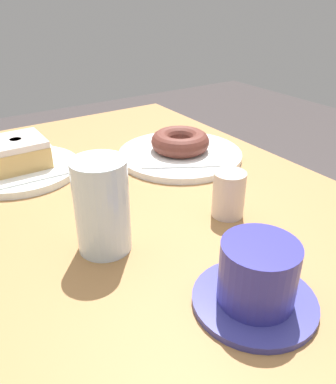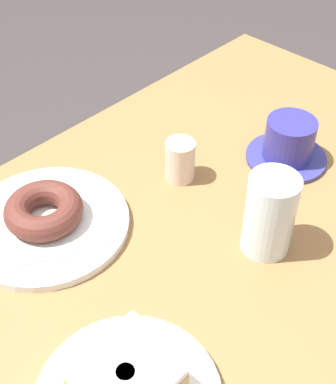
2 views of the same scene
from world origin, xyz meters
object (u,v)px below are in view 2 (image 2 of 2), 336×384
(donut_chocolate_ring, at_px, (44,210))
(coffee_cup, at_px, (289,143))
(donut_glazed_square, at_px, (127,383))
(sugar_jar, at_px, (180,160))
(plate_chocolate_ring, at_px, (47,224))
(water_glass, at_px, (267,213))

(donut_chocolate_ring, height_order, coffee_cup, coffee_cup)
(donut_glazed_square, height_order, sugar_jar, sugar_jar)
(coffee_cup, xyz_separation_m, sugar_jar, (-0.15, 0.09, -0.00))
(sugar_jar, bearing_deg, donut_glazed_square, -145.73)
(donut_glazed_square, bearing_deg, coffee_cup, 14.01)
(donut_chocolate_ring, relative_size, coffee_cup, 0.84)
(plate_chocolate_ring, distance_m, water_glass, 0.30)
(donut_chocolate_ring, relative_size, sugar_jar, 1.64)
(donut_glazed_square, relative_size, sugar_jar, 1.35)
(donut_glazed_square, height_order, plate_chocolate_ring, donut_glazed_square)
(plate_chocolate_ring, bearing_deg, water_glass, -52.42)
(donut_glazed_square, relative_size, water_glass, 0.75)
(plate_chocolate_ring, height_order, water_glass, water_glass)
(coffee_cup, distance_m, sugar_jar, 0.18)
(sugar_jar, bearing_deg, water_glass, -98.03)
(coffee_cup, bearing_deg, water_glass, -155.18)
(plate_chocolate_ring, bearing_deg, donut_glazed_square, -109.70)
(water_glass, height_order, sugar_jar, water_glass)
(coffee_cup, bearing_deg, donut_chocolate_ring, 156.33)
(water_glass, xyz_separation_m, sugar_jar, (0.02, 0.17, -0.03))
(donut_chocolate_ring, bearing_deg, water_glass, -52.42)
(donut_glazed_square, height_order, coffee_cup, coffee_cup)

